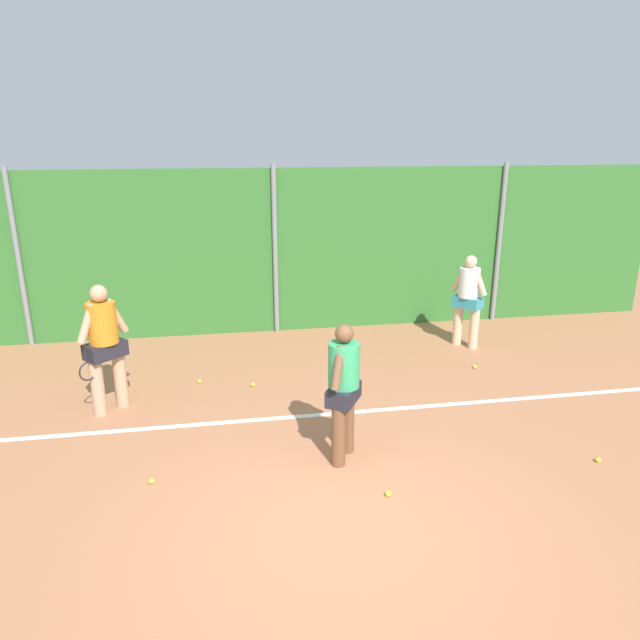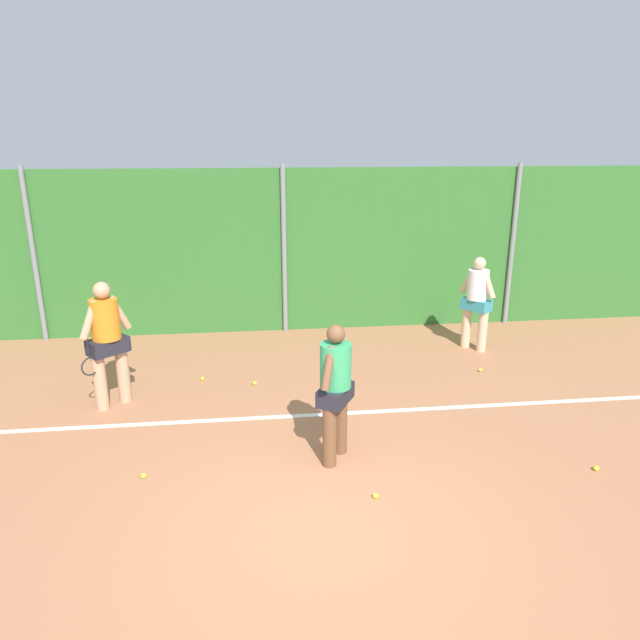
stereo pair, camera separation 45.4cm
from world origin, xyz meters
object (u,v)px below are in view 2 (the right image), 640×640
(player_foreground_near, at_px, (335,386))
(tennis_ball_2, at_px, (376,496))
(player_midcourt, at_px, (107,338))
(tennis_ball_4, at_px, (202,379))
(player_backcourt_far, at_px, (477,298))
(tennis_ball_5, at_px, (480,370))
(tennis_ball_1, at_px, (144,476))
(tennis_ball_3, at_px, (596,468))
(tennis_ball_0, at_px, (255,383))

(player_foreground_near, xyz_separation_m, tennis_ball_2, (0.33, -0.90, -0.96))
(player_midcourt, bearing_deg, player_foreground_near, 107.43)
(player_midcourt, relative_size, tennis_ball_4, 28.89)
(player_foreground_near, bearing_deg, player_midcourt, 89.56)
(player_backcourt_far, distance_m, tennis_ball_5, 1.50)
(tennis_ball_5, bearing_deg, player_foreground_near, -139.40)
(tennis_ball_1, xyz_separation_m, tennis_ball_2, (2.65, -0.72, 0.00))
(tennis_ball_5, bearing_deg, tennis_ball_1, -152.96)
(player_foreground_near, xyz_separation_m, tennis_ball_3, (3.11, -0.66, -0.96))
(tennis_ball_3, distance_m, tennis_ball_5, 3.14)
(tennis_ball_2, xyz_separation_m, tennis_ball_4, (-2.17, 3.56, 0.00))
(player_backcourt_far, height_order, tennis_ball_3, player_backcourt_far)
(player_foreground_near, xyz_separation_m, player_midcourt, (-3.09, 1.90, 0.08))
(player_midcourt, bearing_deg, tennis_ball_1, 69.40)
(player_foreground_near, height_order, tennis_ball_2, player_foreground_near)
(player_foreground_near, height_order, tennis_ball_1, player_foreground_near)
(player_foreground_near, relative_size, tennis_ball_5, 26.77)
(player_foreground_near, height_order, tennis_ball_4, player_foreground_near)
(tennis_ball_3, bearing_deg, player_backcourt_far, 89.07)
(player_backcourt_far, bearing_deg, tennis_ball_0, 68.76)
(tennis_ball_0, height_order, tennis_ball_4, same)
(player_foreground_near, distance_m, tennis_ball_5, 3.92)
(tennis_ball_0, height_order, tennis_ball_1, same)
(tennis_ball_1, relative_size, tennis_ball_5, 1.00)
(tennis_ball_5, bearing_deg, tennis_ball_3, -86.01)
(tennis_ball_2, height_order, tennis_ball_5, same)
(tennis_ball_3, xyz_separation_m, tennis_ball_5, (-0.22, 3.13, 0.00))
(player_foreground_near, distance_m, player_midcourt, 3.63)
(player_backcourt_far, bearing_deg, player_midcourt, 67.68)
(tennis_ball_2, bearing_deg, tennis_ball_1, 164.81)
(player_midcourt, distance_m, tennis_ball_0, 2.40)
(tennis_ball_1, bearing_deg, tennis_ball_0, 62.48)
(player_midcourt, relative_size, tennis_ball_1, 28.89)
(player_midcourt, distance_m, tennis_ball_2, 4.54)
(player_foreground_near, distance_m, tennis_ball_3, 3.32)
(player_midcourt, height_order, tennis_ball_0, player_midcourt)
(player_backcourt_far, height_order, tennis_ball_0, player_backcourt_far)
(tennis_ball_1, relative_size, tennis_ball_3, 1.00)
(player_foreground_near, bearing_deg, tennis_ball_5, -18.28)
(tennis_ball_0, height_order, tennis_ball_3, same)
(tennis_ball_0, xyz_separation_m, tennis_ball_5, (3.87, 0.09, 0.00))
(tennis_ball_5, bearing_deg, tennis_ball_4, 177.70)
(tennis_ball_2, bearing_deg, player_backcourt_far, 57.66)
(player_backcourt_far, relative_size, tennis_ball_3, 26.89)
(tennis_ball_0, bearing_deg, tennis_ball_2, -68.21)
(tennis_ball_1, xyz_separation_m, tennis_ball_5, (5.20, 2.66, 0.00))
(tennis_ball_2, bearing_deg, tennis_ball_4, 121.34)
(tennis_ball_4, bearing_deg, tennis_ball_5, -2.30)
(player_foreground_near, xyz_separation_m, tennis_ball_1, (-2.32, -0.18, -0.96))
(player_backcourt_far, relative_size, tennis_ball_5, 26.89)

